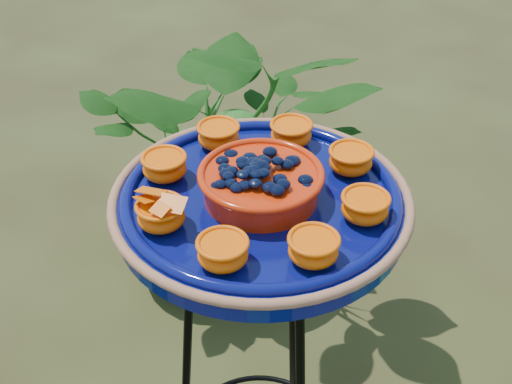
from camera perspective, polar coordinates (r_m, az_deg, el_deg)
tripod_stand at (r=1.32m, az=0.32°, el=-13.62°), size 0.37×0.37×0.85m
feeder_dish at (r=1.06m, az=0.39°, el=-0.51°), size 0.52×0.52×0.10m
shrub_back_left at (r=2.04m, az=-1.60°, el=3.76°), size 1.02×1.00×0.86m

